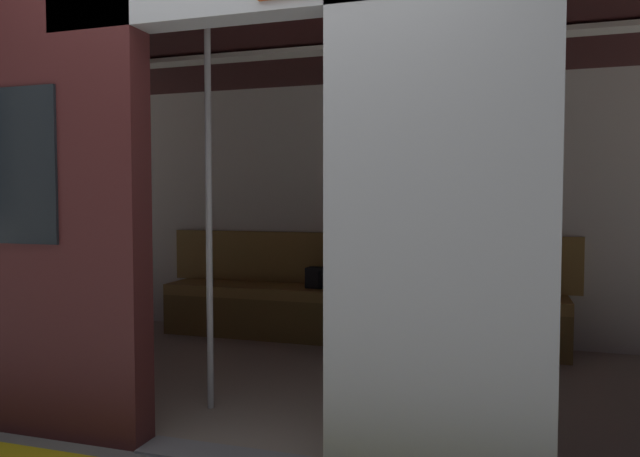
{
  "coord_description": "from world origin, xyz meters",
  "views": [
    {
      "loc": [
        -1.16,
        2.4,
        1.18
      ],
      "look_at": [
        -0.03,
        -1.25,
        0.99
      ],
      "focal_mm": 33.13,
      "sensor_mm": 36.0,
      "label": 1
    }
  ],
  "objects_px": {
    "handbag": "(322,278)",
    "book": "(416,290)",
    "person_seated": "(360,264)",
    "train_car": "(305,148)",
    "grab_pole_door": "(209,218)",
    "grab_pole_far": "(351,219)",
    "bench_seat": "(352,303)"
  },
  "relations": [
    {
      "from": "grab_pole_door",
      "to": "book",
      "type": "bearing_deg",
      "value": -117.46
    },
    {
      "from": "train_car",
      "to": "bench_seat",
      "type": "bearing_deg",
      "value": -93.12
    },
    {
      "from": "handbag",
      "to": "book",
      "type": "relative_size",
      "value": 1.18
    },
    {
      "from": "handbag",
      "to": "grab_pole_far",
      "type": "relative_size",
      "value": 0.12
    },
    {
      "from": "person_seated",
      "to": "handbag",
      "type": "distance_m",
      "value": 0.39
    },
    {
      "from": "train_car",
      "to": "bench_seat",
      "type": "xyz_separation_m",
      "value": [
        -0.06,
        -1.03,
        -1.17
      ]
    },
    {
      "from": "train_car",
      "to": "handbag",
      "type": "distance_m",
      "value": 1.48
    },
    {
      "from": "book",
      "to": "handbag",
      "type": "bearing_deg",
      "value": -31.68
    },
    {
      "from": "bench_seat",
      "to": "grab_pole_door",
      "type": "height_order",
      "value": "grab_pole_door"
    },
    {
      "from": "grab_pole_far",
      "to": "train_car",
      "type": "bearing_deg",
      "value": -51.72
    },
    {
      "from": "handbag",
      "to": "grab_pole_far",
      "type": "bearing_deg",
      "value": 111.95
    },
    {
      "from": "bench_seat",
      "to": "handbag",
      "type": "distance_m",
      "value": 0.33
    },
    {
      "from": "handbag",
      "to": "grab_pole_far",
      "type": "xyz_separation_m",
      "value": [
        -0.67,
        1.66,
        0.55
      ]
    },
    {
      "from": "train_car",
      "to": "book",
      "type": "xyz_separation_m",
      "value": [
        -0.56,
        -1.09,
        -1.05
      ]
    },
    {
      "from": "train_car",
      "to": "grab_pole_far",
      "type": "height_order",
      "value": "train_car"
    },
    {
      "from": "person_seated",
      "to": "book",
      "type": "relative_size",
      "value": 5.3
    },
    {
      "from": "bench_seat",
      "to": "grab_pole_door",
      "type": "bearing_deg",
      "value": 76.73
    },
    {
      "from": "handbag",
      "to": "grab_pole_door",
      "type": "relative_size",
      "value": 0.12
    },
    {
      "from": "train_car",
      "to": "grab_pole_door",
      "type": "bearing_deg",
      "value": 62.33
    },
    {
      "from": "person_seated",
      "to": "bench_seat",
      "type": "bearing_deg",
      "value": -33.07
    },
    {
      "from": "handbag",
      "to": "grab_pole_door",
      "type": "distance_m",
      "value": 1.82
    },
    {
      "from": "train_car",
      "to": "handbag",
      "type": "xyz_separation_m",
      "value": [
        0.21,
        -1.08,
        -0.98
      ]
    },
    {
      "from": "person_seated",
      "to": "handbag",
      "type": "relative_size",
      "value": 4.49
    },
    {
      "from": "handbag",
      "to": "train_car",
      "type": "bearing_deg",
      "value": 101.2
    },
    {
      "from": "person_seated",
      "to": "book",
      "type": "distance_m",
      "value": 0.49
    },
    {
      "from": "bench_seat",
      "to": "grab_pole_door",
      "type": "distance_m",
      "value": 1.88
    },
    {
      "from": "train_car",
      "to": "grab_pole_far",
      "type": "distance_m",
      "value": 0.85
    },
    {
      "from": "person_seated",
      "to": "handbag",
      "type": "height_order",
      "value": "person_seated"
    },
    {
      "from": "bench_seat",
      "to": "handbag",
      "type": "relative_size",
      "value": 12.7
    },
    {
      "from": "train_car",
      "to": "grab_pole_door",
      "type": "distance_m",
      "value": 0.85
    },
    {
      "from": "grab_pole_door",
      "to": "train_car",
      "type": "bearing_deg",
      "value": -117.67
    },
    {
      "from": "person_seated",
      "to": "grab_pole_door",
      "type": "height_order",
      "value": "grab_pole_door"
    }
  ]
}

